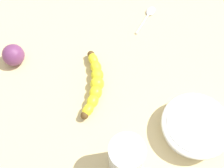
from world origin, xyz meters
TOP-DOWN VIEW (x-y plane):
  - wooden_tabletop at (0.00, 0.00)cm, footprint 120.00×120.00cm
  - banana at (3.85, -0.00)cm, footprint 17.83×9.31cm
  - smoothie_glass at (-17.06, 0.03)cm, footprint 7.09×7.09cm
  - ceramic_bowl at (-15.08, -17.65)cm, footprint 15.65×15.65cm
  - plum_fruit at (18.42, 17.15)cm, footprint 5.71×5.71cm
  - teaspoon at (21.35, -22.82)cm, footprint 8.42×9.43cm

SIDE VIEW (x-z plane):
  - wooden_tabletop at x=0.00cm, z-range 0.00..3.00cm
  - teaspoon at x=21.35cm, z-range 3.00..3.80cm
  - banana at x=3.85cm, z-range 3.00..6.47cm
  - plum_fruit at x=18.42cm, z-range 3.00..8.71cm
  - ceramic_bowl at x=-15.08cm, z-range 3.46..8.28cm
  - smoothie_glass at x=-17.06cm, z-range 2.59..15.06cm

